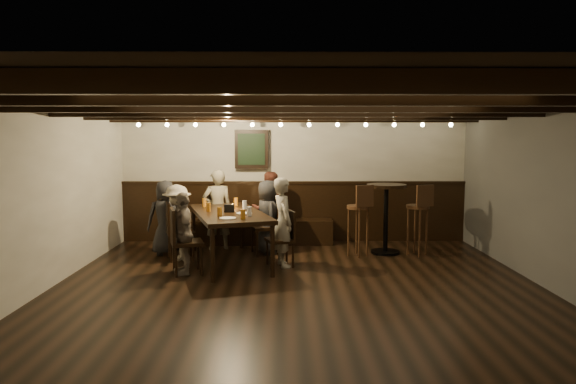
{
  "coord_description": "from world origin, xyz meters",
  "views": [
    {
      "loc": [
        -0.17,
        -6.21,
        1.95
      ],
      "look_at": [
        -0.13,
        1.3,
        1.17
      ],
      "focal_mm": 32.0,
      "sensor_mm": 36.0,
      "label": 1
    }
  ],
  "objects_px": {
    "chair_right_near": "(266,237)",
    "high_top_table": "(386,208)",
    "person_left_near": "(177,222)",
    "person_right_far": "(283,222)",
    "chair_left_far": "(186,254)",
    "person_bench_centre": "(217,210)",
    "bar_stool_left": "(358,230)",
    "dining_table": "(229,216)",
    "person_left_far": "(183,233)",
    "person_right_near": "(268,217)",
    "person_bench_left": "(166,217)",
    "bar_stool_right": "(418,229)",
    "person_bench_right": "(269,210)",
    "chair_left_near": "(180,242)",
    "chair_right_far": "(281,249)"
  },
  "relations": [
    {
      "from": "chair_left_near",
      "to": "person_right_near",
      "type": "bearing_deg",
      "value": 90.0
    },
    {
      "from": "chair_left_near",
      "to": "person_bench_left",
      "type": "relative_size",
      "value": 0.74
    },
    {
      "from": "person_left_far",
      "to": "dining_table",
      "type": "bearing_deg",
      "value": 120.96
    },
    {
      "from": "person_left_near",
      "to": "person_left_far",
      "type": "relative_size",
      "value": 1.03
    },
    {
      "from": "chair_left_far",
      "to": "person_right_near",
      "type": "relative_size",
      "value": 0.76
    },
    {
      "from": "dining_table",
      "to": "bar_stool_left",
      "type": "xyz_separation_m",
      "value": [
        2.09,
        0.45,
        -0.3
      ]
    },
    {
      "from": "person_right_near",
      "to": "high_top_table",
      "type": "distance_m",
      "value": 2.01
    },
    {
      "from": "dining_table",
      "to": "bar_stool_right",
      "type": "xyz_separation_m",
      "value": [
        3.09,
        0.5,
        -0.3
      ]
    },
    {
      "from": "person_bench_right",
      "to": "person_left_near",
      "type": "relative_size",
      "value": 1.12
    },
    {
      "from": "chair_right_far",
      "to": "person_bench_left",
      "type": "distance_m",
      "value": 2.14
    },
    {
      "from": "person_left_near",
      "to": "person_right_far",
      "type": "distance_m",
      "value": 1.75
    },
    {
      "from": "person_left_near",
      "to": "person_right_far",
      "type": "relative_size",
      "value": 0.89
    },
    {
      "from": "chair_right_near",
      "to": "high_top_table",
      "type": "xyz_separation_m",
      "value": [
        2.03,
        0.01,
        0.48
      ]
    },
    {
      "from": "person_bench_right",
      "to": "chair_left_far",
      "type": "bearing_deg",
      "value": 39.8
    },
    {
      "from": "chair_left_near",
      "to": "chair_right_near",
      "type": "relative_size",
      "value": 0.98
    },
    {
      "from": "person_right_far",
      "to": "chair_left_far",
      "type": "bearing_deg",
      "value": 90.0
    },
    {
      "from": "high_top_table",
      "to": "bar_stool_left",
      "type": "xyz_separation_m",
      "value": [
        -0.5,
        -0.21,
        -0.33
      ]
    },
    {
      "from": "person_left_near",
      "to": "bar_stool_left",
      "type": "distance_m",
      "value": 2.96
    },
    {
      "from": "chair_right_near",
      "to": "high_top_table",
      "type": "height_order",
      "value": "high_top_table"
    },
    {
      "from": "person_left_near",
      "to": "high_top_table",
      "type": "bearing_deg",
      "value": 80.23
    },
    {
      "from": "person_bench_right",
      "to": "bar_stool_left",
      "type": "relative_size",
      "value": 1.14
    },
    {
      "from": "chair_left_near",
      "to": "chair_right_far",
      "type": "xyz_separation_m",
      "value": [
        1.64,
        -0.44,
        -0.02
      ]
    },
    {
      "from": "dining_table",
      "to": "person_bench_right",
      "type": "height_order",
      "value": "person_bench_right"
    },
    {
      "from": "person_left_near",
      "to": "person_left_far",
      "type": "height_order",
      "value": "person_left_near"
    },
    {
      "from": "chair_right_far",
      "to": "person_left_far",
      "type": "distance_m",
      "value": 1.51
    },
    {
      "from": "bar_stool_left",
      "to": "dining_table",
      "type": "bearing_deg",
      "value": 164.85
    },
    {
      "from": "dining_table",
      "to": "person_bench_centre",
      "type": "height_order",
      "value": "person_bench_centre"
    },
    {
      "from": "person_right_near",
      "to": "chair_left_far",
      "type": "bearing_deg",
      "value": 121.48
    },
    {
      "from": "chair_right_near",
      "to": "bar_stool_left",
      "type": "distance_m",
      "value": 1.56
    },
    {
      "from": "person_bench_left",
      "to": "person_left_near",
      "type": "relative_size",
      "value": 1.03
    },
    {
      "from": "dining_table",
      "to": "chair_right_near",
      "type": "relative_size",
      "value": 2.46
    },
    {
      "from": "chair_left_near",
      "to": "chair_right_far",
      "type": "distance_m",
      "value": 1.7
    },
    {
      "from": "person_left_far",
      "to": "person_right_near",
      "type": "relative_size",
      "value": 0.95
    },
    {
      "from": "high_top_table",
      "to": "bar_stool_right",
      "type": "relative_size",
      "value": 0.99
    },
    {
      "from": "person_bench_centre",
      "to": "bar_stool_left",
      "type": "bearing_deg",
      "value": 149.83
    },
    {
      "from": "chair_left_far",
      "to": "chair_right_near",
      "type": "xyz_separation_m",
      "value": [
        1.11,
        1.28,
        0.0
      ]
    },
    {
      "from": "person_left_near",
      "to": "person_right_near",
      "type": "bearing_deg",
      "value": 90.0
    },
    {
      "from": "dining_table",
      "to": "person_right_near",
      "type": "relative_size",
      "value": 1.88
    },
    {
      "from": "chair_left_far",
      "to": "person_right_near",
      "type": "height_order",
      "value": "person_right_near"
    },
    {
      "from": "chair_left_far",
      "to": "high_top_table",
      "type": "distance_m",
      "value": 3.44
    },
    {
      "from": "chair_left_far",
      "to": "chair_right_near",
      "type": "height_order",
      "value": "chair_right_near"
    },
    {
      "from": "chair_right_near",
      "to": "high_top_table",
      "type": "bearing_deg",
      "value": -106.82
    },
    {
      "from": "dining_table",
      "to": "person_right_far",
      "type": "relative_size",
      "value": 1.73
    },
    {
      "from": "person_bench_centre",
      "to": "dining_table",
      "type": "bearing_deg",
      "value": 90.0
    },
    {
      "from": "chair_right_far",
      "to": "person_bench_left",
      "type": "height_order",
      "value": "person_bench_left"
    },
    {
      "from": "chair_right_near",
      "to": "person_right_near",
      "type": "relative_size",
      "value": 0.77
    },
    {
      "from": "chair_right_near",
      "to": "person_bench_left",
      "type": "xyz_separation_m",
      "value": [
        -1.68,
        -0.05,
        0.34
      ]
    },
    {
      "from": "person_right_near",
      "to": "bar_stool_right",
      "type": "relative_size",
      "value": 1.04
    },
    {
      "from": "chair_right_near",
      "to": "person_bench_right",
      "type": "height_order",
      "value": "person_bench_right"
    },
    {
      "from": "chair_left_far",
      "to": "bar_stool_left",
      "type": "bearing_deg",
      "value": 95.24
    }
  ]
}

